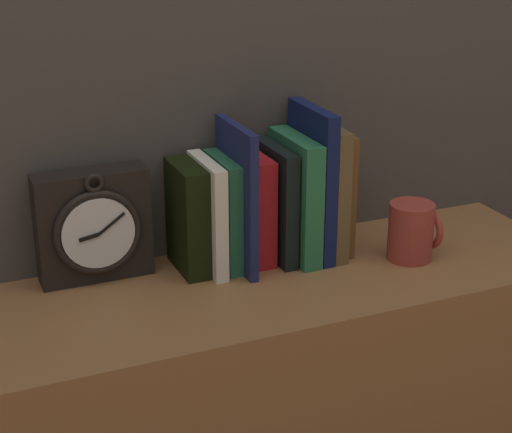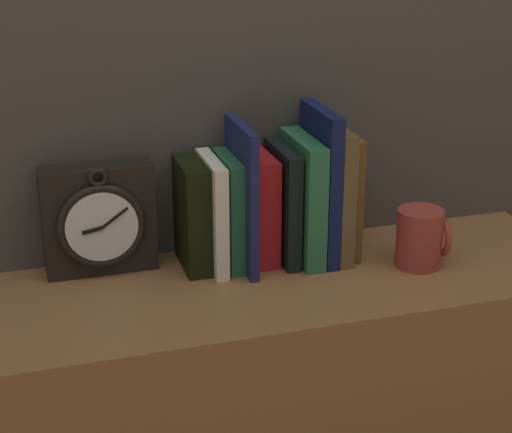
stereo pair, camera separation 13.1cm
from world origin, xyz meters
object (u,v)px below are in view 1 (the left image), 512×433
at_px(book_slot3_navy, 238,197).
at_px(book_slot4_red, 252,208).
at_px(book_slot5_black, 276,203).
at_px(book_slot6_green, 295,197).
at_px(mug, 413,231).
at_px(book_slot2_green, 223,212).
at_px(book_slot7_navy, 312,182).
at_px(clock, 94,226).
at_px(book_slot0_black, 188,218).
at_px(book_slot1_white, 208,215).
at_px(book_slot8_brown, 324,188).
at_px(book_slot9_brown, 334,189).

distance_m(book_slot3_navy, book_slot4_red, 0.05).
height_order(book_slot5_black, book_slot6_green, book_slot6_green).
distance_m(book_slot6_green, mug, 0.20).
bearing_deg(book_slot2_green, book_slot7_navy, -4.85).
xyz_separation_m(book_slot6_green, mug, (0.18, -0.09, -0.06)).
bearing_deg(clock, book_slot3_navy, -10.55).
bearing_deg(clock, mug, -14.63).
bearing_deg(book_slot7_navy, book_slot0_black, 175.42).
bearing_deg(book_slot0_black, book_slot1_white, -15.41).
bearing_deg(clock, book_slot0_black, -9.54).
bearing_deg(book_slot8_brown, book_slot3_navy, -179.62).
distance_m(book_slot0_black, mug, 0.38).
bearing_deg(book_slot0_black, book_slot5_black, -3.99).
distance_m(book_slot1_white, book_slot8_brown, 0.21).
height_order(book_slot4_red, book_slot6_green, book_slot6_green).
bearing_deg(book_slot4_red, mug, -23.42).
bearing_deg(book_slot6_green, book_slot1_white, 176.61).
relative_size(book_slot2_green, book_slot7_navy, 0.72).
distance_m(book_slot5_black, book_slot7_navy, 0.07).
relative_size(book_slot7_navy, mug, 2.60).
relative_size(clock, book_slot3_navy, 0.77).
relative_size(book_slot0_black, book_slot6_green, 0.86).
bearing_deg(book_slot3_navy, mug, -17.86).
xyz_separation_m(book_slot4_red, book_slot8_brown, (0.12, -0.02, 0.02)).
bearing_deg(book_slot1_white, book_slot9_brown, 0.03).
distance_m(book_slot8_brown, book_slot9_brown, 0.02).
distance_m(clock, book_slot0_black, 0.15).
bearing_deg(book_slot4_red, book_slot7_navy, -9.31).
distance_m(book_slot5_black, book_slot9_brown, 0.11).
bearing_deg(book_slot5_black, book_slot1_white, 179.09).
xyz_separation_m(book_slot4_red, mug, (0.25, -0.11, -0.04)).
xyz_separation_m(book_slot4_red, book_slot7_navy, (0.10, -0.02, 0.04)).
distance_m(clock, book_slot8_brown, 0.39).
height_order(book_slot3_navy, mug, book_slot3_navy).
bearing_deg(book_slot4_red, book_slot6_green, -13.56).
bearing_deg(book_slot7_navy, book_slot2_green, 175.15).
distance_m(book_slot8_brown, mug, 0.16).
xyz_separation_m(book_slot5_black, mug, (0.21, -0.10, -0.05)).
xyz_separation_m(clock, book_slot9_brown, (0.41, -0.03, 0.02)).
height_order(book_slot0_black, book_slot8_brown, book_slot8_brown).
bearing_deg(clock, book_slot1_white, -10.58).
relative_size(clock, book_slot8_brown, 0.83).
distance_m(clock, book_slot9_brown, 0.41).
bearing_deg(book_slot6_green, book_slot9_brown, 6.76).
height_order(clock, book_slot1_white, same).
xyz_separation_m(book_slot6_green, book_slot7_navy, (0.03, 0.00, 0.02)).
height_order(book_slot0_black, book_slot4_red, book_slot4_red).
distance_m(book_slot2_green, book_slot3_navy, 0.04).
xyz_separation_m(book_slot0_black, mug, (0.36, -0.11, -0.04)).
relative_size(book_slot9_brown, mug, 2.14).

